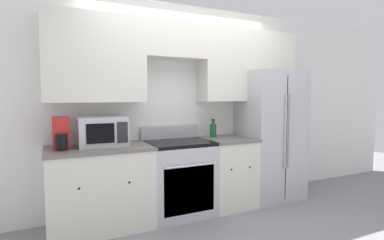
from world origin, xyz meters
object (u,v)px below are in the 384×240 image
at_px(refrigerator, 267,135).
at_px(bottle, 213,130).
at_px(oven_range, 179,177).
at_px(microwave, 102,131).

distance_m(refrigerator, bottle, 0.84).
distance_m(oven_range, microwave, 1.06).
distance_m(oven_range, refrigerator, 1.46).
bearing_deg(oven_range, refrigerator, 3.02).
relative_size(oven_range, microwave, 2.06).
height_order(oven_range, bottle, bottle).
height_order(refrigerator, microwave, refrigerator).
bearing_deg(microwave, refrigerator, 0.38).
bearing_deg(bottle, microwave, -175.76).
relative_size(refrigerator, bottle, 7.44).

